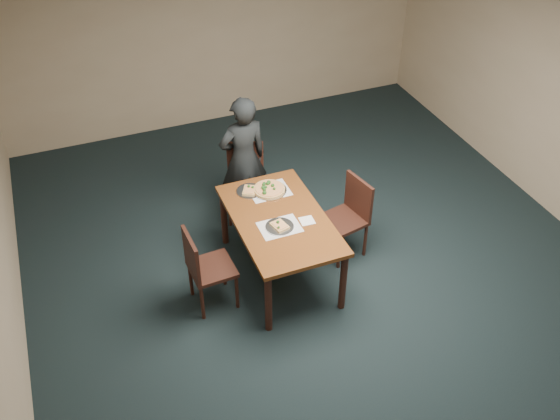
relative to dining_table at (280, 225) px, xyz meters
name	(u,v)px	position (x,y,z in m)	size (l,w,h in m)	color
ground	(338,300)	(0.40, -0.59, -0.66)	(8.00, 8.00, 0.00)	black
room_shell	(349,157)	(0.40, -0.59, 1.08)	(8.00, 8.00, 8.00)	tan
dining_table	(280,225)	(0.00, 0.00, 0.00)	(0.90, 1.50, 0.75)	#562B11
chair_far	(245,176)	(0.02, 1.13, -0.14)	(0.54, 0.54, 0.91)	black
chair_left	(204,266)	(-0.85, -0.14, -0.14)	(0.44, 0.44, 0.91)	black
chair_right	(349,213)	(0.83, 0.07, -0.14)	(0.50, 0.50, 0.91)	black
diner	(243,159)	(0.00, 1.12, 0.11)	(0.56, 0.37, 1.54)	black
placemat_main	(269,191)	(0.06, 0.46, 0.09)	(0.42, 0.32, 0.00)	white
placemat_near	(280,227)	(-0.06, -0.13, 0.09)	(0.40, 0.30, 0.00)	white
pizza_pan	(269,189)	(0.06, 0.46, 0.12)	(0.37, 0.37, 0.08)	silver
slice_plate_near	(280,226)	(-0.06, -0.13, 0.11)	(0.28, 0.28, 0.06)	silver
slice_plate_far	(250,190)	(-0.13, 0.53, 0.10)	(0.28, 0.28, 0.06)	silver
napkin	(307,221)	(0.23, -0.14, 0.09)	(0.14, 0.14, 0.01)	white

